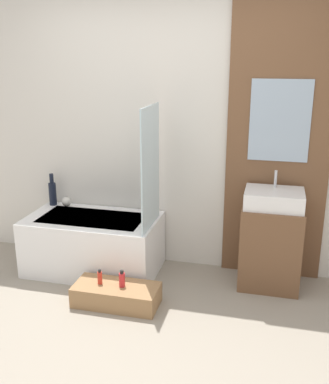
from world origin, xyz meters
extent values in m
plane|color=gray|center=(0.00, 0.00, 0.00)|extent=(12.00, 12.00, 0.00)
cube|color=silver|center=(0.00, 1.58, 1.30)|extent=(4.20, 0.06, 2.60)
cube|color=brown|center=(0.98, 1.53, 1.30)|extent=(0.88, 0.03, 2.60)
cube|color=#9EB2C6|center=(0.98, 1.51, 1.42)|extent=(0.50, 0.01, 0.69)
cube|color=white|center=(-0.63, 1.19, 0.26)|extent=(1.21, 0.68, 0.52)
cube|color=silver|center=(-0.63, 1.19, 0.52)|extent=(0.95, 0.47, 0.01)
cube|color=silver|center=(-0.06, 1.14, 1.05)|extent=(0.01, 0.53, 1.04)
cube|color=#997047|center=(-0.22, 0.66, 0.08)|extent=(0.69, 0.32, 0.17)
cube|color=brown|center=(0.98, 1.30, 0.36)|extent=(0.51, 0.43, 0.73)
cube|color=white|center=(0.98, 1.30, 0.80)|extent=(0.49, 0.37, 0.14)
cylinder|color=silver|center=(0.98, 1.40, 0.95)|extent=(0.02, 0.02, 0.15)
cylinder|color=black|center=(-1.15, 1.44, 0.64)|extent=(0.07, 0.07, 0.22)
cylinder|color=black|center=(-1.15, 1.44, 0.80)|extent=(0.04, 0.04, 0.10)
sphere|color=silver|center=(-1.00, 1.43, 0.57)|extent=(0.09, 0.09, 0.09)
cylinder|color=red|center=(-0.36, 0.66, 0.22)|extent=(0.04, 0.04, 0.10)
cylinder|color=black|center=(-0.36, 0.66, 0.28)|extent=(0.02, 0.02, 0.02)
cylinder|color=red|center=(-0.17, 0.66, 0.23)|extent=(0.05, 0.05, 0.12)
cylinder|color=black|center=(-0.17, 0.66, 0.30)|extent=(0.03, 0.03, 0.03)
camera|label=1|loc=(0.95, -2.40, 1.97)|focal=42.00mm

